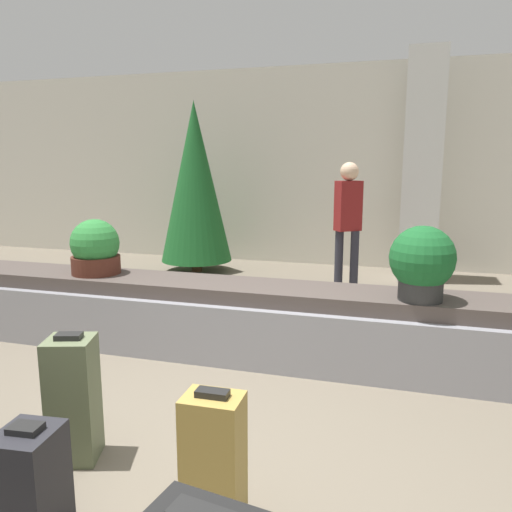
{
  "coord_description": "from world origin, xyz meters",
  "views": [
    {
      "loc": [
        1.18,
        -2.21,
        1.66
      ],
      "look_at": [
        0.0,
        1.77,
        0.89
      ],
      "focal_mm": 35.0,
      "sensor_mm": 36.0,
      "label": 1
    }
  ],
  "objects_px": {
    "potted_plant_1": "(422,263)",
    "potted_plant_2": "(95,249)",
    "pillar": "(422,168)",
    "decorated_tree": "(195,182)",
    "suitcase_4": "(31,484)",
    "traveler_0": "(348,215)",
    "suitcase_6": "(214,463)",
    "suitcase_0": "(73,399)"
  },
  "relations": [
    {
      "from": "suitcase_4",
      "to": "potted_plant_2",
      "type": "relative_size",
      "value": 1.05
    },
    {
      "from": "suitcase_6",
      "to": "potted_plant_2",
      "type": "height_order",
      "value": "potted_plant_2"
    },
    {
      "from": "suitcase_6",
      "to": "potted_plant_1",
      "type": "bearing_deg",
      "value": 63.49
    },
    {
      "from": "pillar",
      "to": "potted_plant_1",
      "type": "bearing_deg",
      "value": -91.04
    },
    {
      "from": "suitcase_0",
      "to": "suitcase_4",
      "type": "xyz_separation_m",
      "value": [
        0.2,
        -0.58,
        -0.1
      ]
    },
    {
      "from": "pillar",
      "to": "traveler_0",
      "type": "bearing_deg",
      "value": -132.08
    },
    {
      "from": "pillar",
      "to": "potted_plant_1",
      "type": "distance_m",
      "value": 3.66
    },
    {
      "from": "suitcase_4",
      "to": "potted_plant_1",
      "type": "height_order",
      "value": "potted_plant_1"
    },
    {
      "from": "suitcase_4",
      "to": "potted_plant_1",
      "type": "distance_m",
      "value": 2.88
    },
    {
      "from": "suitcase_4",
      "to": "traveler_0",
      "type": "xyz_separation_m",
      "value": [
        0.85,
        4.85,
        0.74
      ]
    },
    {
      "from": "potted_plant_1",
      "to": "suitcase_6",
      "type": "bearing_deg",
      "value": -115.08
    },
    {
      "from": "potted_plant_1",
      "to": "traveler_0",
      "type": "bearing_deg",
      "value": 107.75
    },
    {
      "from": "potted_plant_1",
      "to": "traveler_0",
      "type": "relative_size",
      "value": 0.34
    },
    {
      "from": "potted_plant_1",
      "to": "decorated_tree",
      "type": "relative_size",
      "value": 0.22
    },
    {
      "from": "potted_plant_2",
      "to": "traveler_0",
      "type": "height_order",
      "value": "traveler_0"
    },
    {
      "from": "pillar",
      "to": "suitcase_0",
      "type": "height_order",
      "value": "pillar"
    },
    {
      "from": "suitcase_0",
      "to": "traveler_0",
      "type": "relative_size",
      "value": 0.44
    },
    {
      "from": "decorated_tree",
      "to": "suitcase_0",
      "type": "bearing_deg",
      "value": -74.72
    },
    {
      "from": "suitcase_0",
      "to": "potted_plant_2",
      "type": "xyz_separation_m",
      "value": [
        -1.03,
        1.79,
        0.51
      ]
    },
    {
      "from": "potted_plant_1",
      "to": "traveler_0",
      "type": "distance_m",
      "value": 2.73
    },
    {
      "from": "potted_plant_1",
      "to": "traveler_0",
      "type": "xyz_separation_m",
      "value": [
        -0.83,
        2.6,
        0.08
      ]
    },
    {
      "from": "suitcase_4",
      "to": "potted_plant_2",
      "type": "height_order",
      "value": "potted_plant_2"
    },
    {
      "from": "suitcase_4",
      "to": "potted_plant_2",
      "type": "xyz_separation_m",
      "value": [
        -1.23,
        2.37,
        0.61
      ]
    },
    {
      "from": "pillar",
      "to": "suitcase_4",
      "type": "xyz_separation_m",
      "value": [
        -1.74,
        -5.85,
        -1.34
      ]
    },
    {
      "from": "suitcase_6",
      "to": "suitcase_0",
      "type": "bearing_deg",
      "value": 161.29
    },
    {
      "from": "potted_plant_1",
      "to": "potted_plant_2",
      "type": "distance_m",
      "value": 2.91
    },
    {
      "from": "suitcase_4",
      "to": "traveler_0",
      "type": "height_order",
      "value": "traveler_0"
    },
    {
      "from": "potted_plant_1",
      "to": "suitcase_0",
      "type": "bearing_deg",
      "value": -138.34
    },
    {
      "from": "potted_plant_2",
      "to": "decorated_tree",
      "type": "bearing_deg",
      "value": 95.46
    },
    {
      "from": "potted_plant_2",
      "to": "decorated_tree",
      "type": "distance_m",
      "value": 3.12
    },
    {
      "from": "traveler_0",
      "to": "suitcase_0",
      "type": "bearing_deg",
      "value": -141.54
    },
    {
      "from": "decorated_tree",
      "to": "suitcase_4",
      "type": "bearing_deg",
      "value": -74.35
    },
    {
      "from": "suitcase_0",
      "to": "suitcase_4",
      "type": "distance_m",
      "value": 0.62
    },
    {
      "from": "suitcase_4",
      "to": "decorated_tree",
      "type": "bearing_deg",
      "value": 99.8
    },
    {
      "from": "pillar",
      "to": "suitcase_6",
      "type": "relative_size",
      "value": 4.72
    },
    {
      "from": "suitcase_6",
      "to": "decorated_tree",
      "type": "distance_m",
      "value": 5.73
    },
    {
      "from": "suitcase_0",
      "to": "suitcase_6",
      "type": "distance_m",
      "value": 1.0
    },
    {
      "from": "suitcase_4",
      "to": "potted_plant_1",
      "type": "bearing_deg",
      "value": 47.38
    },
    {
      "from": "pillar",
      "to": "potted_plant_2",
      "type": "height_order",
      "value": "pillar"
    },
    {
      "from": "suitcase_4",
      "to": "potted_plant_2",
      "type": "bearing_deg",
      "value": 111.58
    },
    {
      "from": "suitcase_6",
      "to": "suitcase_4",
      "type": "bearing_deg",
      "value": -161.07
    },
    {
      "from": "pillar",
      "to": "potted_plant_2",
      "type": "xyz_separation_m",
      "value": [
        -2.97,
        -3.48,
        -0.73
      ]
    }
  ]
}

